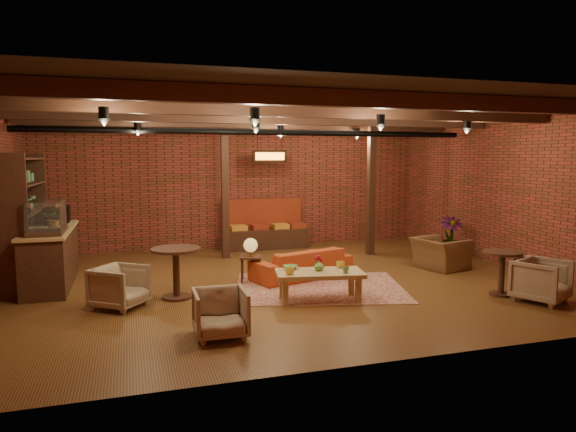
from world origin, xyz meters
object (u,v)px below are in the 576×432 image
object	(u,v)px
coffee_table	(319,275)
side_table_lamp	(251,249)
armchair_a	(120,285)
plant_tall	(452,197)
sofa	(302,263)
armchair_right	(440,248)
side_table_book	(435,243)
round_table_left	(176,264)
round_table_right	(502,266)
armchair_far	(542,278)
armchair_b	(220,311)

from	to	relation	value
coffee_table	side_table_lamp	size ratio (longest dim) A/B	1.83
armchair_a	plant_tall	world-z (taller)	plant_tall
sofa	armchair_a	size ratio (longest dim) A/B	2.72
armchair_right	side_table_book	bearing A→B (deg)	-37.09
round_table_left	round_table_right	world-z (taller)	round_table_left
armchair_right	side_table_book	size ratio (longest dim) A/B	2.06
sofa	side_table_book	distance (m)	3.40
armchair_far	armchair_right	bearing A→B (deg)	67.29
sofa	side_table_book	bearing A→B (deg)	173.40
side_table_book	round_table_right	world-z (taller)	round_table_right
coffee_table	plant_tall	xyz separation A→B (m)	(4.20, 2.46, 1.00)
coffee_table	sofa	bearing A→B (deg)	81.34
round_table_left	armchair_far	distance (m)	5.94
armchair_b	coffee_table	bearing A→B (deg)	35.30
round_table_left	side_table_book	xyz separation A→B (m)	(5.78, 1.35, -0.15)
armchair_b	side_table_book	world-z (taller)	armchair_b
armchair_a	armchair_far	distance (m)	6.71
armchair_far	side_table_lamp	bearing A→B (deg)	121.44
coffee_table	armchair_b	world-z (taller)	coffee_table
sofa	armchair_right	size ratio (longest dim) A/B	1.98
plant_tall	round_table_left	bearing A→B (deg)	-165.49
side_table_book	armchair_a	bearing A→B (deg)	-166.28
round_table_left	armchair_b	xyz separation A→B (m)	(0.38, -2.04, -0.23)
side_table_lamp	plant_tall	size ratio (longest dim) A/B	0.29
round_table_left	side_table_book	size ratio (longest dim) A/B	1.75
coffee_table	side_table_book	distance (m)	4.18
coffee_table	side_table_lamp	xyz separation A→B (m)	(-0.77, 1.56, 0.20)
armchair_a	armchair_right	size ratio (longest dim) A/B	0.73
armchair_right	plant_tall	world-z (taller)	plant_tall
sofa	plant_tall	bearing A→B (deg)	176.16
side_table_lamp	coffee_table	bearing A→B (deg)	-63.83
round_table_right	coffee_table	bearing A→B (deg)	168.44
armchair_right	round_table_right	xyz separation A→B (m)	(-0.21, -2.11, 0.07)
side_table_book	coffee_table	bearing A→B (deg)	-148.98
side_table_book	plant_tall	size ratio (longest dim) A/B	0.17
coffee_table	armchair_right	distance (m)	3.60
sofa	round_table_right	bearing A→B (deg)	125.61
coffee_table	plant_tall	world-z (taller)	plant_tall
armchair_b	round_table_right	xyz separation A→B (m)	(4.89, 0.61, 0.16)
round_table_left	plant_tall	world-z (taller)	plant_tall
round_table_left	armchair_far	size ratio (longest dim) A/B	1.11
sofa	side_table_lamp	bearing A→B (deg)	-17.63
plant_tall	armchair_a	bearing A→B (deg)	-165.10
armchair_b	armchair_a	bearing A→B (deg)	126.93
side_table_lamp	armchair_far	size ratio (longest dim) A/B	1.08
armchair_b	armchair_far	size ratio (longest dim) A/B	0.90
round_table_left	armchair_right	xyz separation A→B (m)	(5.48, 0.68, -0.14)
armchair_a	armchair_right	xyz separation A→B (m)	(6.36, 0.96, 0.07)
armchair_right	side_table_book	world-z (taller)	armchair_right
armchair_right	plant_tall	xyz separation A→B (m)	(0.93, 0.98, 0.99)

